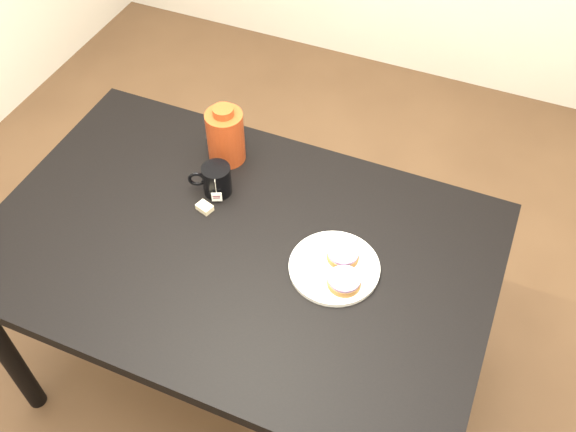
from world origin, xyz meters
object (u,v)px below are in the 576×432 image
Objects in this scene: bagel_front at (344,281)px; teabag_pouch at (205,208)px; plate at (334,267)px; mug at (216,180)px; bagel_package at (226,136)px; table at (239,261)px; bagel_back at (343,255)px.

teabag_pouch is (-0.46, 0.10, -0.02)m from bagel_front.
mug is (-0.42, 0.13, 0.04)m from plate.
mug is at bearing 90.25° from teabag_pouch.
plate is at bearing -7.42° from teabag_pouch.
bagel_package reaches higher than bagel_front.
bagel_package reaches higher than teabag_pouch.
bagel_front is (0.32, -0.02, 0.11)m from table.
plate is at bearing -31.23° from bagel_package.
plate is at bearing -106.80° from bagel_back.
mug is 0.15m from bagel_package.
bagel_package reaches higher than plate.
bagel_package reaches higher than table.
mug is 2.99× the size of teabag_pouch.
bagel_back is 0.53m from bagel_package.
mug reaches higher than teabag_pouch.
bagel_back is (0.01, 0.04, 0.02)m from plate.
bagel_package is (-0.46, 0.24, 0.06)m from bagel_back.
teabag_pouch is (-0.43, 0.02, -0.02)m from bagel_back.
teabag_pouch is (-0.14, 0.08, 0.09)m from table.
table is 0.18m from teabag_pouch.
bagel_front is at bearing -12.15° from teabag_pouch.
bagel_front is 0.73× the size of mug.
plate is 2.47× the size of bagel_front.
table is 11.70× the size of bagel_back.
bagel_back is 0.89× the size of mug.
mug is 0.69× the size of bagel_package.
table is at bearing -59.23° from bagel_package.
bagel_package is (-0.04, 0.14, 0.04)m from mug.
bagel_back is 0.09m from bagel_front.
table is 31.11× the size of teabag_pouch.
bagel_back is 0.62× the size of bagel_package.
bagel_front is (0.03, -0.08, 0.00)m from bagel_back.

